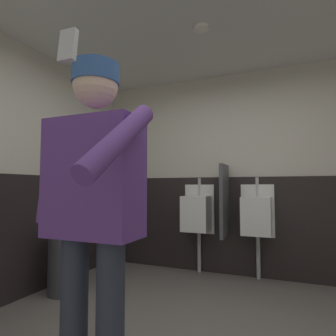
{
  "coord_description": "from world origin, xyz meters",
  "views": [
    {
      "loc": [
        0.6,
        -1.85,
        1.12
      ],
      "look_at": [
        -0.16,
        -0.03,
        1.25
      ],
      "focal_mm": 30.83,
      "sensor_mm": 36.0,
      "label": 1
    }
  ],
  "objects_px": {
    "urinal_middle": "(257,215)",
    "trash_bin": "(66,263)",
    "cell_phone": "(68,46)",
    "urinal_left": "(197,213)",
    "person": "(93,199)"
  },
  "relations": [
    {
      "from": "person",
      "to": "urinal_middle",
      "type": "bearing_deg",
      "value": 76.97
    },
    {
      "from": "urinal_middle",
      "to": "trash_bin",
      "type": "relative_size",
      "value": 1.95
    },
    {
      "from": "urinal_left",
      "to": "urinal_middle",
      "type": "xyz_separation_m",
      "value": [
        0.75,
        0.0,
        0.0
      ]
    },
    {
      "from": "urinal_left",
      "to": "person",
      "type": "xyz_separation_m",
      "value": [
        0.19,
        -2.43,
        0.28
      ]
    },
    {
      "from": "urinal_middle",
      "to": "urinal_left",
      "type": "bearing_deg",
      "value": 180.0
    },
    {
      "from": "urinal_middle",
      "to": "cell_phone",
      "type": "distance_m",
      "value": 3.06
    },
    {
      "from": "cell_phone",
      "to": "trash_bin",
      "type": "xyz_separation_m",
      "value": [
        -1.55,
        1.74,
        -1.26
      ]
    },
    {
      "from": "cell_phone",
      "to": "urinal_middle",
      "type": "bearing_deg",
      "value": 82.19
    },
    {
      "from": "urinal_left",
      "to": "urinal_middle",
      "type": "height_order",
      "value": "same"
    },
    {
      "from": "urinal_middle",
      "to": "person",
      "type": "xyz_separation_m",
      "value": [
        -0.56,
        -2.43,
        0.28
      ]
    },
    {
      "from": "person",
      "to": "urinal_left",
      "type": "bearing_deg",
      "value": 94.38
    },
    {
      "from": "person",
      "to": "cell_phone",
      "type": "relative_size",
      "value": 16.07
    },
    {
      "from": "cell_phone",
      "to": "trash_bin",
      "type": "bearing_deg",
      "value": 129.36
    },
    {
      "from": "urinal_middle",
      "to": "cell_phone",
      "type": "xyz_separation_m",
      "value": [
        -0.29,
        -2.94,
        0.8
      ]
    },
    {
      "from": "person",
      "to": "trash_bin",
      "type": "bearing_deg",
      "value": 135.69
    }
  ]
}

